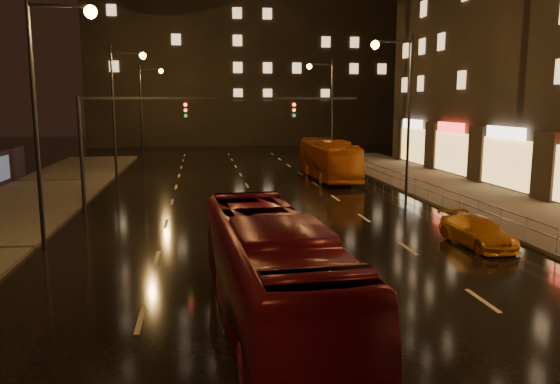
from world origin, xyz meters
The scene contains 9 objects.
ground centered at (0.00, 20.00, 0.00)m, with size 140.00×140.00×0.00m, color black.
sidewalk_right centered at (13.50, 15.00, 0.07)m, with size 7.00×70.00×0.15m, color #38332D.
building_distant centered at (4.00, 72.00, 18.00)m, with size 44.00×16.00×36.00m, color black.
traffic_signal centered at (-5.06, 20.00, 4.74)m, with size 15.31×0.32×6.20m.
railing_right centered at (10.20, 18.00, 0.90)m, with size 0.05×56.00×1.00m.
bus_red centered at (-1.50, 3.01, 1.49)m, with size 2.50×10.70×2.98m, color maroon.
bus_curb centered at (6.58, 30.59, 1.52)m, with size 2.55×10.89×3.03m, color #A24A10.
taxi_near centered at (0.50, 6.40, 0.67)m, with size 1.59×3.95×1.34m, color orange.
taxi_far centered at (8.00, 10.00, 0.60)m, with size 1.67×4.12×1.19m, color #C77112.
Camera 1 is at (-3.29, -10.54, 5.86)m, focal length 35.00 mm.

